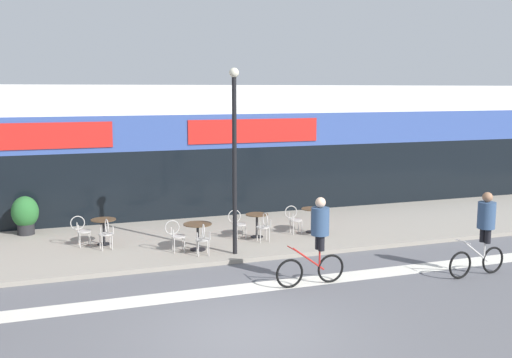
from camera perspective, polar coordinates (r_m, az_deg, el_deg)
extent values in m
plane|color=#5B5B60|center=(11.62, -0.85, -14.65)|extent=(120.00, 120.00, 0.00)
cube|color=gray|center=(18.27, -8.26, -5.88)|extent=(40.00, 5.50, 0.12)
cube|color=silver|center=(22.49, -10.81, 2.73)|extent=(40.00, 4.00, 4.73)
cube|color=black|center=(20.69, -9.88, -0.66)|extent=(38.80, 0.10, 2.40)
cube|color=#334C93|center=(20.51, -10.01, 4.32)|extent=(39.20, 0.14, 1.20)
cube|color=red|center=(20.15, -20.39, 3.85)|extent=(4.85, 0.08, 0.84)
cube|color=red|center=(21.37, -0.16, 4.62)|extent=(4.85, 0.08, 0.84)
cube|color=silver|center=(13.88, -4.29, -10.73)|extent=(36.00, 0.70, 0.01)
cylinder|color=black|center=(18.01, -14.25, -6.02)|extent=(0.39, 0.39, 0.02)
cylinder|color=black|center=(17.93, -14.29, -4.94)|extent=(0.07, 0.07, 0.72)
cylinder|color=#4C3823|center=(17.85, -14.33, -3.77)|extent=(0.72, 0.72, 0.02)
cylinder|color=black|center=(16.97, -5.55, -6.69)|extent=(0.44, 0.44, 0.02)
cylinder|color=black|center=(16.89, -5.57, -5.54)|extent=(0.07, 0.07, 0.73)
cylinder|color=#4C3823|center=(16.80, -5.59, -4.30)|extent=(0.80, 0.80, 0.02)
cylinder|color=black|center=(18.32, 0.08, -5.51)|extent=(0.38, 0.38, 0.02)
cylinder|color=black|center=(18.24, 0.08, -4.50)|extent=(0.07, 0.07, 0.69)
cylinder|color=#4C3823|center=(18.17, 0.08, -3.40)|extent=(0.69, 0.69, 0.02)
cylinder|color=black|center=(19.01, 5.34, -5.03)|extent=(0.37, 0.37, 0.02)
cylinder|color=black|center=(18.93, 5.36, -3.98)|extent=(0.07, 0.07, 0.74)
cylinder|color=#4C3823|center=(18.85, 5.37, -2.84)|extent=(0.68, 0.68, 0.02)
cylinder|color=#B7B2AD|center=(17.38, -14.12, -5.11)|extent=(0.44, 0.44, 0.03)
cylinder|color=#B7B2AD|center=(17.54, -14.64, -5.76)|extent=(0.03, 0.03, 0.42)
cylinder|color=#B7B2AD|center=(17.60, -13.74, -5.69)|extent=(0.03, 0.03, 0.42)
cylinder|color=#B7B2AD|center=(17.27, -14.45, -5.98)|extent=(0.03, 0.03, 0.42)
cylinder|color=#B7B2AD|center=(17.33, -13.54, -5.90)|extent=(0.03, 0.03, 0.42)
torus|color=#B7B2AD|center=(17.16, -14.03, -4.38)|extent=(0.07, 0.41, 0.41)
cylinder|color=#B7B2AD|center=(17.16, -14.57, -4.87)|extent=(0.03, 0.03, 0.23)
cylinder|color=#B7B2AD|center=(17.22, -13.46, -4.78)|extent=(0.03, 0.03, 0.23)
cylinder|color=#B7B2AD|center=(17.88, -16.05, -4.81)|extent=(0.42, 0.42, 0.03)
cylinder|color=#B7B2AD|center=(18.08, -15.64, -5.38)|extent=(0.03, 0.03, 0.42)
cylinder|color=#B7B2AD|center=(17.81, -15.52, -5.59)|extent=(0.03, 0.03, 0.42)
cylinder|color=#B7B2AD|center=(18.05, -16.52, -5.44)|extent=(0.03, 0.03, 0.42)
cylinder|color=#B7B2AD|center=(17.78, -16.42, -5.65)|extent=(0.03, 0.03, 0.42)
torus|color=#B7B2AD|center=(17.80, -16.63, -4.03)|extent=(0.41, 0.05, 0.41)
cylinder|color=#B7B2AD|center=(18.00, -16.67, -4.33)|extent=(0.03, 0.03, 0.23)
cylinder|color=#B7B2AD|center=(17.66, -16.55, -4.57)|extent=(0.03, 0.03, 0.23)
cylinder|color=#B7B2AD|center=(16.35, -5.10, -5.74)|extent=(0.44, 0.44, 0.03)
cylinder|color=#B7B2AD|center=(16.52, -5.64, -6.40)|extent=(0.03, 0.03, 0.42)
cylinder|color=#B7B2AD|center=(16.56, -4.67, -6.36)|extent=(0.03, 0.03, 0.42)
cylinder|color=#B7B2AD|center=(16.26, -5.51, -6.65)|extent=(0.03, 0.03, 0.42)
cylinder|color=#B7B2AD|center=(16.29, -4.53, -6.61)|extent=(0.03, 0.03, 0.42)
torus|color=#B7B2AD|center=(16.12, -5.03, -4.98)|extent=(0.08, 0.41, 0.41)
cylinder|color=#B7B2AD|center=(16.13, -5.62, -5.48)|extent=(0.03, 0.03, 0.23)
cylinder|color=#B7B2AD|center=(16.18, -4.42, -5.42)|extent=(0.03, 0.03, 0.23)
cylinder|color=#B7B2AD|center=(16.75, -7.40, -5.44)|extent=(0.41, 0.41, 0.03)
cylinder|color=#B7B2AD|center=(16.96, -7.01, -6.04)|extent=(0.03, 0.03, 0.42)
cylinder|color=#B7B2AD|center=(16.69, -6.83, -6.27)|extent=(0.03, 0.03, 0.42)
cylinder|color=#B7B2AD|center=(16.91, -7.94, -6.10)|extent=(0.03, 0.03, 0.42)
cylinder|color=#B7B2AD|center=(16.65, -7.78, -6.33)|extent=(0.03, 0.03, 0.42)
torus|color=#B7B2AD|center=(16.66, -8.00, -4.60)|extent=(0.41, 0.04, 0.41)
cylinder|color=#B7B2AD|center=(16.85, -8.09, -4.92)|extent=(0.03, 0.03, 0.23)
cylinder|color=#B7B2AD|center=(16.53, -7.89, -5.18)|extent=(0.03, 0.03, 0.23)
cylinder|color=#B7B2AD|center=(17.72, 0.69, -4.59)|extent=(0.40, 0.40, 0.03)
cylinder|color=#B7B2AD|center=(17.85, 0.11, -5.23)|extent=(0.03, 0.03, 0.42)
cylinder|color=#B7B2AD|center=(17.95, 0.95, -5.16)|extent=(0.03, 0.03, 0.42)
cylinder|color=#B7B2AD|center=(17.60, 0.41, -5.44)|extent=(0.03, 0.03, 0.42)
cylinder|color=#B7B2AD|center=(17.69, 1.27, -5.36)|extent=(0.03, 0.03, 0.42)
torus|color=#B7B2AD|center=(17.51, 0.88, -3.87)|extent=(0.03, 0.41, 0.41)
cylinder|color=#B7B2AD|center=(17.48, 0.35, -4.34)|extent=(0.03, 0.03, 0.23)
cylinder|color=#B7B2AD|center=(17.59, 1.40, -4.26)|extent=(0.03, 0.03, 0.23)
cylinder|color=#B7B2AD|center=(18.05, -1.56, -4.35)|extent=(0.42, 0.42, 0.03)
cylinder|color=#B7B2AD|center=(18.28, -1.30, -4.91)|extent=(0.03, 0.03, 0.42)
cylinder|color=#B7B2AD|center=(18.02, -0.99, -5.10)|extent=(0.03, 0.03, 0.42)
cylinder|color=#B7B2AD|center=(18.18, -2.13, -4.99)|extent=(0.03, 0.03, 0.42)
cylinder|color=#B7B2AD|center=(17.93, -1.83, -5.18)|extent=(0.03, 0.03, 0.42)
torus|color=#B7B2AD|center=(17.94, -2.08, -3.58)|extent=(0.41, 0.04, 0.41)
cylinder|color=#B7B2AD|center=(18.12, -2.26, -3.89)|extent=(0.03, 0.03, 0.23)
cylinder|color=#B7B2AD|center=(17.81, -1.89, -4.11)|extent=(0.03, 0.03, 0.23)
cylinder|color=#B7B2AD|center=(18.43, 6.08, -4.13)|extent=(0.45, 0.45, 0.03)
cylinder|color=#B7B2AD|center=(18.52, 5.47, -4.77)|extent=(0.03, 0.03, 0.42)
cylinder|color=#B7B2AD|center=(18.67, 6.20, -4.67)|extent=(0.03, 0.03, 0.42)
cylinder|color=#B7B2AD|center=(18.29, 5.95, -4.95)|extent=(0.03, 0.03, 0.42)
cylinder|color=#B7B2AD|center=(18.44, 6.68, -4.85)|extent=(0.03, 0.03, 0.42)
torus|color=#B7B2AD|center=(18.23, 6.39, -3.42)|extent=(0.08, 0.41, 0.41)
cylinder|color=#B7B2AD|center=(18.17, 5.93, -3.89)|extent=(0.03, 0.03, 0.23)
cylinder|color=#B7B2AD|center=(18.36, 6.83, -3.78)|extent=(0.03, 0.03, 0.23)
cylinder|color=#B7B2AD|center=(18.69, 3.83, -3.92)|extent=(0.42, 0.42, 0.03)
cylinder|color=#B7B2AD|center=(18.92, 4.07, -4.47)|extent=(0.03, 0.03, 0.42)
cylinder|color=#B7B2AD|center=(18.66, 4.38, -4.65)|extent=(0.03, 0.03, 0.42)
cylinder|color=#B7B2AD|center=(18.82, 3.27, -4.53)|extent=(0.03, 0.03, 0.42)
cylinder|color=#B7B2AD|center=(18.56, 3.57, -4.71)|extent=(0.03, 0.03, 0.42)
torus|color=#B7B2AD|center=(18.58, 3.34, -3.16)|extent=(0.41, 0.05, 0.41)
cylinder|color=#B7B2AD|center=(18.76, 3.16, -3.47)|extent=(0.03, 0.03, 0.23)
cylinder|color=#B7B2AD|center=(18.45, 3.52, -3.68)|extent=(0.03, 0.03, 0.23)
cylinder|color=#232326|center=(19.94, -21.06, -4.43)|extent=(0.51, 0.51, 0.36)
ellipsoid|color=#28662D|center=(19.83, -21.14, -2.94)|extent=(0.82, 0.82, 0.98)
cylinder|color=black|center=(16.06, -2.06, 1.19)|extent=(0.12, 0.12, 4.81)
sphere|color=beige|center=(15.93, -2.11, 10.09)|extent=(0.26, 0.26, 0.26)
torus|color=black|center=(14.07, 3.22, -8.98)|extent=(0.70, 0.08, 0.70)
torus|color=black|center=(14.53, 7.12, -8.45)|extent=(0.70, 0.08, 0.70)
cylinder|color=red|center=(14.18, 5.03, -7.60)|extent=(0.84, 0.07, 0.63)
cylinder|color=red|center=(14.33, 6.07, -7.67)|extent=(0.04, 0.04, 0.49)
cylinder|color=red|center=(13.92, 3.44, -6.63)|extent=(0.04, 0.48, 0.03)
cylinder|color=black|center=(14.14, 6.25, -6.11)|extent=(0.15, 0.15, 0.36)
cylinder|color=black|center=(14.28, 5.95, -5.95)|extent=(0.15, 0.15, 0.36)
cylinder|color=#334C70|center=(14.10, 6.13, -4.03)|extent=(0.44, 0.44, 0.65)
sphere|color=beige|center=(14.01, 6.16, -2.24)|extent=(0.25, 0.25, 0.25)
torus|color=black|center=(15.52, 18.87, -7.77)|extent=(0.69, 0.11, 0.69)
torus|color=black|center=(16.25, 21.62, -7.18)|extent=(0.69, 0.11, 0.69)
cylinder|color=silver|center=(15.77, 20.19, -6.48)|extent=(0.82, 0.11, 0.62)
cylinder|color=silver|center=(15.98, 20.92, -6.51)|extent=(0.04, 0.04, 0.48)
cylinder|color=silver|center=(15.41, 19.11, -5.65)|extent=(0.07, 0.48, 0.03)
cylinder|color=black|center=(15.83, 21.21, -5.10)|extent=(0.16, 0.16, 0.36)
cylinder|color=black|center=(15.94, 20.79, -4.99)|extent=(0.16, 0.16, 0.36)
cylinder|color=#334C70|center=(15.77, 21.10, -3.24)|extent=(0.46, 0.46, 0.66)
sphere|color=#9E7051|center=(15.69, 21.19, -1.62)|extent=(0.25, 0.25, 0.25)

